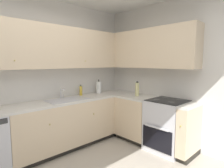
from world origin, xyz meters
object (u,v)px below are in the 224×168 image
(paper_towel_roll, at_px, (99,87))
(soap_bottle, at_px, (81,91))
(oven_range, at_px, (167,125))
(oil_bottle, at_px, (137,89))

(paper_towel_roll, bearing_deg, soap_bottle, 177.46)
(oven_range, distance_m, paper_towel_roll, 1.61)
(soap_bottle, distance_m, oil_bottle, 1.13)
(oven_range, distance_m, oil_bottle, 0.88)
(oven_range, bearing_deg, paper_towel_roll, 103.04)
(oven_range, bearing_deg, soap_bottle, 117.96)
(oil_bottle, bearing_deg, oven_range, -88.36)
(paper_towel_roll, bearing_deg, oil_bottle, -68.24)
(oil_bottle, bearing_deg, paper_towel_roll, 111.76)
(soap_bottle, relative_size, paper_towel_roll, 0.71)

